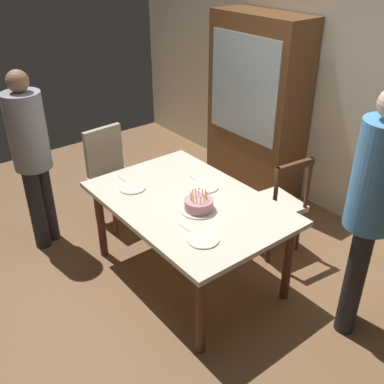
{
  "coord_description": "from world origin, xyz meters",
  "views": [
    {
      "loc": [
        2.37,
        -1.82,
        2.53
      ],
      "look_at": [
        0.05,
        0.0,
        0.84
      ],
      "focal_mm": 41.79,
      "sensor_mm": 36.0,
      "label": 1
    }
  ],
  "objects_px": {
    "birthday_cake": "(199,205)",
    "china_cabinet": "(257,107)",
    "chair_spindle_back": "(276,205)",
    "chair_upholstered": "(112,171)",
    "dining_table": "(188,210)",
    "plate_near_celebrant": "(132,188)",
    "plate_far_side": "(205,187)",
    "person_celebrant": "(31,152)",
    "plate_near_guest": "(203,239)",
    "person_guest": "(372,205)"
  },
  "relations": [
    {
      "from": "person_celebrant",
      "to": "china_cabinet",
      "type": "relative_size",
      "value": 0.86
    },
    {
      "from": "dining_table",
      "to": "plate_far_side",
      "type": "bearing_deg",
      "value": 108.33
    },
    {
      "from": "birthday_cake",
      "to": "plate_far_side",
      "type": "relative_size",
      "value": 1.27
    },
    {
      "from": "plate_near_celebrant",
      "to": "person_celebrant",
      "type": "xyz_separation_m",
      "value": [
        -0.77,
        -0.52,
        0.19
      ]
    },
    {
      "from": "plate_near_guest",
      "to": "chair_upholstered",
      "type": "relative_size",
      "value": 0.23
    },
    {
      "from": "birthday_cake",
      "to": "china_cabinet",
      "type": "relative_size",
      "value": 0.15
    },
    {
      "from": "person_guest",
      "to": "china_cabinet",
      "type": "relative_size",
      "value": 0.95
    },
    {
      "from": "person_celebrant",
      "to": "plate_far_side",
      "type": "bearing_deg",
      "value": 41.49
    },
    {
      "from": "chair_spindle_back",
      "to": "china_cabinet",
      "type": "bearing_deg",
      "value": 144.41
    },
    {
      "from": "person_guest",
      "to": "person_celebrant",
      "type": "bearing_deg",
      "value": -150.38
    },
    {
      "from": "plate_far_side",
      "to": "person_guest",
      "type": "distance_m",
      "value": 1.32
    },
    {
      "from": "birthday_cake",
      "to": "plate_near_celebrant",
      "type": "height_order",
      "value": "birthday_cake"
    },
    {
      "from": "dining_table",
      "to": "chair_spindle_back",
      "type": "relative_size",
      "value": 1.67
    },
    {
      "from": "chair_spindle_back",
      "to": "birthday_cake",
      "type": "bearing_deg",
      "value": -91.11
    },
    {
      "from": "plate_near_celebrant",
      "to": "birthday_cake",
      "type": "bearing_deg",
      "value": 20.02
    },
    {
      "from": "plate_far_side",
      "to": "plate_near_guest",
      "type": "xyz_separation_m",
      "value": [
        0.56,
        -0.48,
        0.0
      ]
    },
    {
      "from": "dining_table",
      "to": "plate_near_guest",
      "type": "bearing_deg",
      "value": -26.71
    },
    {
      "from": "chair_spindle_back",
      "to": "china_cabinet",
      "type": "distance_m",
      "value": 1.31
    },
    {
      "from": "plate_far_side",
      "to": "chair_upholstered",
      "type": "xyz_separation_m",
      "value": [
        -1.1,
        -0.27,
        -0.21
      ]
    },
    {
      "from": "china_cabinet",
      "to": "birthday_cake",
      "type": "bearing_deg",
      "value": -58.37
    },
    {
      "from": "dining_table",
      "to": "person_guest",
      "type": "bearing_deg",
      "value": 26.9
    },
    {
      "from": "plate_near_guest",
      "to": "chair_spindle_back",
      "type": "bearing_deg",
      "value": 105.38
    },
    {
      "from": "plate_far_side",
      "to": "chair_spindle_back",
      "type": "bearing_deg",
      "value": 67.16
    },
    {
      "from": "chair_spindle_back",
      "to": "person_celebrant",
      "type": "xyz_separation_m",
      "value": [
        -1.38,
        -1.61,
        0.47
      ]
    },
    {
      "from": "plate_near_guest",
      "to": "person_guest",
      "type": "xyz_separation_m",
      "value": [
        0.69,
        0.83,
        0.29
      ]
    },
    {
      "from": "plate_near_celebrant",
      "to": "chair_spindle_back",
      "type": "xyz_separation_m",
      "value": [
        0.61,
        1.09,
        -0.29
      ]
    },
    {
      "from": "plate_far_side",
      "to": "person_celebrant",
      "type": "distance_m",
      "value": 1.52
    },
    {
      "from": "plate_near_guest",
      "to": "person_guest",
      "type": "distance_m",
      "value": 1.12
    },
    {
      "from": "plate_near_guest",
      "to": "china_cabinet",
      "type": "distance_m",
      "value": 2.22
    },
    {
      "from": "chair_upholstered",
      "to": "plate_near_guest",
      "type": "bearing_deg",
      "value": -7.09
    },
    {
      "from": "birthday_cake",
      "to": "china_cabinet",
      "type": "xyz_separation_m",
      "value": [
        -0.97,
        1.58,
        0.17
      ]
    },
    {
      "from": "dining_table",
      "to": "plate_near_celebrant",
      "type": "distance_m",
      "value": 0.51
    },
    {
      "from": "birthday_cake",
      "to": "chair_upholstered",
      "type": "bearing_deg",
      "value": -179.52
    },
    {
      "from": "dining_table",
      "to": "chair_upholstered",
      "type": "height_order",
      "value": "chair_upholstered"
    },
    {
      "from": "plate_near_celebrant",
      "to": "plate_near_guest",
      "type": "distance_m",
      "value": 0.91
    },
    {
      "from": "person_celebrant",
      "to": "china_cabinet",
      "type": "bearing_deg",
      "value": 80.35
    },
    {
      "from": "chair_spindle_back",
      "to": "person_guest",
      "type": "distance_m",
      "value": 1.17
    },
    {
      "from": "plate_near_celebrant",
      "to": "china_cabinet",
      "type": "relative_size",
      "value": 0.12
    },
    {
      "from": "plate_far_side",
      "to": "person_celebrant",
      "type": "bearing_deg",
      "value": -138.51
    },
    {
      "from": "dining_table",
      "to": "birthday_cake",
      "type": "xyz_separation_m",
      "value": [
        0.16,
        -0.02,
        0.13
      ]
    },
    {
      "from": "chair_spindle_back",
      "to": "china_cabinet",
      "type": "height_order",
      "value": "china_cabinet"
    },
    {
      "from": "person_celebrant",
      "to": "china_cabinet",
      "type": "xyz_separation_m",
      "value": [
        0.39,
        2.31,
        0.02
      ]
    },
    {
      "from": "birthday_cake",
      "to": "chair_upholstered",
      "type": "height_order",
      "value": "chair_upholstered"
    },
    {
      "from": "chair_spindle_back",
      "to": "dining_table",
      "type": "bearing_deg",
      "value": -101.79
    },
    {
      "from": "china_cabinet",
      "to": "plate_near_celebrant",
      "type": "bearing_deg",
      "value": -78.19
    },
    {
      "from": "dining_table",
      "to": "plate_near_celebrant",
      "type": "bearing_deg",
      "value": -151.24
    },
    {
      "from": "birthday_cake",
      "to": "person_celebrant",
      "type": "height_order",
      "value": "person_celebrant"
    },
    {
      "from": "chair_upholstered",
      "to": "china_cabinet",
      "type": "height_order",
      "value": "china_cabinet"
    },
    {
      "from": "birthday_cake",
      "to": "plate_near_celebrant",
      "type": "bearing_deg",
      "value": -159.98
    },
    {
      "from": "china_cabinet",
      "to": "person_celebrant",
      "type": "bearing_deg",
      "value": -99.65
    }
  ]
}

